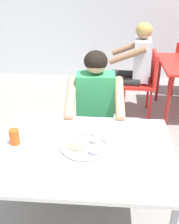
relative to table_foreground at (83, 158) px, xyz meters
name	(u,v)px	position (x,y,z in m)	size (l,w,h in m)	color
table_foreground	(83,158)	(0.00, 0.00, 0.00)	(1.20, 0.90, 0.74)	silver
thali_tray	(85,146)	(0.01, 0.02, 0.08)	(0.32, 0.32, 0.03)	#B7BABF
drinking_cup	(14,136)	(-0.47, 0.03, 0.13)	(0.07, 0.07, 0.11)	#D84C19
chair_foreground	(96,117)	(0.03, 0.91, -0.18)	(0.42, 0.42, 0.82)	silver
diner_foreground	(95,106)	(0.04, 0.70, 0.04)	(0.50, 0.56, 1.19)	#3B3B3B
chair_red_left	(144,79)	(0.61, 1.98, -0.16)	(0.44, 0.44, 0.87)	red
patron_background	(134,61)	(0.47, 2.03, 0.06)	(0.57, 0.52, 1.22)	black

